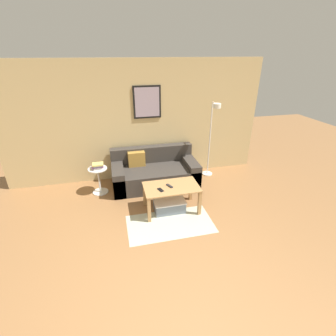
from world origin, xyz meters
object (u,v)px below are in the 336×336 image
at_px(remote_control, 170,186).
at_px(couch, 154,172).
at_px(storage_bin, 169,205).
at_px(floor_lamp, 212,133).
at_px(cell_phone, 161,190).
at_px(book_stack, 98,166).
at_px(side_table, 99,178).
at_px(coffee_table, 171,191).

bearing_deg(remote_control, couch, 69.57).
relative_size(couch, remote_control, 12.08).
height_order(storage_bin, remote_control, remote_control).
bearing_deg(couch, remote_control, -85.38).
distance_m(floor_lamp, cell_phone, 1.92).
relative_size(storage_bin, remote_control, 3.79).
xyz_separation_m(book_stack, cell_phone, (1.05, -1.00, -0.11)).
height_order(storage_bin, side_table, side_table).
distance_m(remote_control, cell_phone, 0.20).
bearing_deg(remote_control, floor_lamp, 16.71).
bearing_deg(floor_lamp, coffee_table, -137.25).
bearing_deg(cell_phone, floor_lamp, 20.82).
distance_m(storage_bin, floor_lamp, 1.92).
bearing_deg(coffee_table, cell_phone, -159.67).
xyz_separation_m(couch, book_stack, (-1.15, -0.13, 0.34)).
xyz_separation_m(floor_lamp, book_stack, (-2.46, -0.18, -0.45)).
relative_size(coffee_table, side_table, 1.78).
distance_m(side_table, cell_phone, 1.49).
xyz_separation_m(storage_bin, remote_control, (0.01, 0.03, 0.39)).
distance_m(coffee_table, side_table, 1.60).
height_order(couch, side_table, couch).
bearing_deg(coffee_table, book_stack, 143.91).
xyz_separation_m(coffee_table, storage_bin, (-0.04, -0.02, -0.29)).
distance_m(floor_lamp, book_stack, 2.51).
height_order(storage_bin, floor_lamp, floor_lamp).
distance_m(couch, book_stack, 1.21).
height_order(floor_lamp, side_table, floor_lamp).
distance_m(couch, cell_phone, 1.16).
bearing_deg(storage_bin, coffee_table, 28.84).
height_order(couch, remote_control, couch).
bearing_deg(cell_phone, remote_control, 6.61).
relative_size(floor_lamp, remote_control, 11.39).
distance_m(coffee_table, book_stack, 1.58).
height_order(storage_bin, book_stack, book_stack).
height_order(coffee_table, book_stack, book_stack).
distance_m(coffee_table, floor_lamp, 1.75).
bearing_deg(floor_lamp, cell_phone, -139.97).
height_order(couch, floor_lamp, floor_lamp).
height_order(side_table, remote_control, side_table).
xyz_separation_m(side_table, remote_control, (1.25, -0.93, 0.17)).
xyz_separation_m(couch, side_table, (-1.17, -0.12, 0.06)).
height_order(side_table, cell_phone, side_table).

